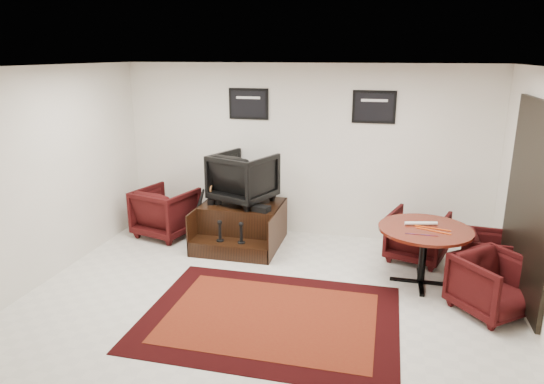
{
  "coord_description": "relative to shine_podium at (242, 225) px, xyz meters",
  "views": [
    {
      "loc": [
        1.34,
        -5.16,
        2.94
      ],
      "look_at": [
        -0.13,
        0.9,
        1.15
      ],
      "focal_mm": 32.0,
      "sensor_mm": 36.0,
      "label": 1
    }
  ],
  "objects": [
    {
      "name": "polish_kit",
      "position": [
        0.4,
        -0.26,
        0.39
      ],
      "size": [
        0.28,
        0.23,
        0.09
      ],
      "primitive_type": "cube",
      "rotation": [
        0.0,
        0.0,
        -0.28
      ],
      "color": "black",
      "rests_on": "shine_podium"
    },
    {
      "name": "shoes_pair",
      "position": [
        -0.44,
        -0.02,
        0.39
      ],
      "size": [
        0.28,
        0.3,
        0.09
      ],
      "color": "black",
      "rests_on": "shine_podium"
    },
    {
      "name": "ground",
      "position": [
        0.84,
        -1.8,
        -0.3
      ],
      "size": [
        6.0,
        6.0,
        0.0
      ],
      "primitive_type": "plane",
      "color": "silver",
      "rests_on": "ground"
    },
    {
      "name": "table_clutter",
      "position": [
        2.78,
        -0.9,
        0.49
      ],
      "size": [
        0.57,
        0.34,
        0.01
      ],
      "color": "#FA530D",
      "rests_on": "meeting_table"
    },
    {
      "name": "shine_podium",
      "position": [
        0.0,
        0.0,
        0.0
      ],
      "size": [
        1.26,
        1.29,
        0.65
      ],
      "color": "black",
      "rests_on": "ground"
    },
    {
      "name": "table_chair_window",
      "position": [
        3.62,
        -0.47,
        0.06
      ],
      "size": [
        0.71,
        0.75,
        0.71
      ],
      "primitive_type": "imported",
      "rotation": [
        0.0,
        0.0,
        1.48
      ],
      "color": "black",
      "rests_on": "ground"
    },
    {
      "name": "room_shell",
      "position": [
        1.25,
        -1.68,
        1.49
      ],
      "size": [
        6.02,
        5.02,
        2.81
      ],
      "color": "silver",
      "rests_on": "ground"
    },
    {
      "name": "meeting_table",
      "position": [
        2.73,
        -0.8,
        0.39
      ],
      "size": [
        1.19,
        1.19,
        0.78
      ],
      "color": "#440E09",
      "rests_on": "ground"
    },
    {
      "name": "table_chair_corner",
      "position": [
        3.47,
        -1.4,
        0.09
      ],
      "size": [
        1.04,
        1.03,
        0.78
      ],
      "primitive_type": "imported",
      "rotation": [
        0.0,
        0.0,
        0.69
      ],
      "color": "black",
      "rests_on": "ground"
    },
    {
      "name": "umbrella_black",
      "position": [
        -0.71,
        -0.14,
        0.16
      ],
      "size": [
        0.34,
        0.13,
        0.92
      ],
      "primitive_type": null,
      "color": "black",
      "rests_on": "ground"
    },
    {
      "name": "paper_roll",
      "position": [
        2.67,
        -0.71,
        0.5
      ],
      "size": [
        0.42,
        0.15,
        0.05
      ],
      "primitive_type": "cylinder",
      "rotation": [
        0.0,
        1.57,
        0.23
      ],
      "color": "silver",
      "rests_on": "meeting_table"
    },
    {
      "name": "armchair_side",
      "position": [
        -1.33,
        0.05,
        0.15
      ],
      "size": [
        1.04,
        1.01,
        0.89
      ],
      "primitive_type": "imported",
      "rotation": [
        0.0,
        0.0,
        2.88
      ],
      "color": "black",
      "rests_on": "ground"
    },
    {
      "name": "area_rug",
      "position": [
        0.99,
        -2.13,
        -0.29
      ],
      "size": [
        2.9,
        2.18,
        0.01
      ],
      "color": "black",
      "rests_on": "ground"
    },
    {
      "name": "umbrella_hooked",
      "position": [
        -0.74,
        -0.05,
        0.16
      ],
      "size": [
        0.34,
        0.13,
        0.91
      ],
      "primitive_type": null,
      "color": "black",
      "rests_on": "ground"
    },
    {
      "name": "shine_chair",
      "position": [
        0.0,
        0.14,
        0.79
      ],
      "size": [
        1.09,
        1.06,
        0.88
      ],
      "primitive_type": "imported",
      "rotation": [
        0.0,
        0.0,
        2.77
      ],
      "color": "black",
      "rests_on": "shine_podium"
    },
    {
      "name": "table_chair_back",
      "position": [
        2.69,
        -0.01,
        0.1
      ],
      "size": [
        0.96,
        0.93,
        0.8
      ],
      "primitive_type": "imported",
      "rotation": [
        0.0,
        0.0,
        2.84
      ],
      "color": "black",
      "rests_on": "ground"
    }
  ]
}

